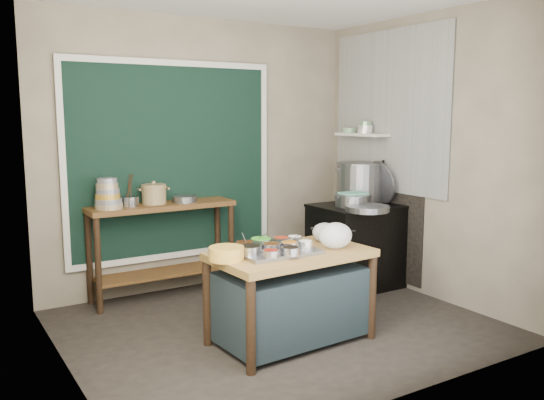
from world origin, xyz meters
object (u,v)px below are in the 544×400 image
yellow_basin (226,253)px  prep_table (291,297)px  back_counter (163,251)px  utensil_cup (130,202)px  stove_block (358,247)px  condiment_tray (276,251)px  ceramic_crock (154,195)px  saucepan (328,233)px  stock_pot (360,182)px  steamer (353,200)px

yellow_basin → prep_table: bearing=-1.4°
back_counter → utensil_cup: utensil_cup is taller
stove_block → utensil_cup: utensil_cup is taller
stove_block → yellow_basin: yellow_basin is taller
condiment_tray → ceramic_crock: 1.73m
prep_table → condiment_tray: condiment_tray is taller
saucepan → back_counter: bearing=142.5°
yellow_basin → stock_pot: (2.18, 1.07, 0.29)m
yellow_basin → ceramic_crock: (0.05, 1.65, 0.24)m
prep_table → steamer: (1.33, 0.85, 0.57)m
back_counter → stove_block: bearing=-21.0°
stove_block → condiment_tray: size_ratio=1.45×
utensil_cup → stock_pot: stock_pot is taller
stove_block → steamer: size_ratio=2.31×
yellow_basin → saucepan: bearing=7.5°
utensil_cup → steamer: size_ratio=0.41×
back_counter → steamer: size_ratio=3.72×
stove_block → utensil_cup: size_ratio=5.66×
stove_block → stock_pot: bearing=47.2°
stock_pot → stove_block: bearing=-132.8°
ceramic_crock → utensil_cup: bearing=-170.4°
saucepan → ceramic_crock: ceramic_crock is taller
condiment_tray → yellow_basin: yellow_basin is taller
back_counter → saucepan: size_ratio=6.31×
stock_pot → back_counter: bearing=165.0°
saucepan → steamer: size_ratio=0.59×
ceramic_crock → steamer: size_ratio=0.66×
stove_block → saucepan: saucepan is taller
prep_table → saucepan: (0.48, 0.15, 0.44)m
stove_block → saucepan: size_ratio=3.91×
utensil_cup → steamer: utensil_cup is taller
stock_pot → steamer: 0.39m
back_counter → yellow_basin: bearing=-94.1°
stove_block → stock_pot: 0.71m
utensil_cup → back_counter: bearing=1.5°
prep_table → stove_block: stove_block is taller
back_counter → steamer: steamer is taller
prep_table → back_counter: 1.70m
stove_block → ceramic_crock: 2.19m
yellow_basin → steamer: bearing=23.9°
back_counter → utensil_cup: size_ratio=9.11×
back_counter → utensil_cup: 0.61m
back_counter → condiment_tray: back_counter is taller
saucepan → stock_pot: (1.14, 0.93, 0.28)m
prep_table → stock_pot: bearing=30.7°
utensil_cup → stock_pot: size_ratio=0.29×
back_counter → prep_table: bearing=-74.6°
utensil_cup → saucepan: bearing=-49.8°
ceramic_crock → stock_pot: 2.21m
prep_table → stock_pot: 2.07m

